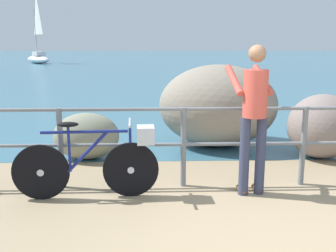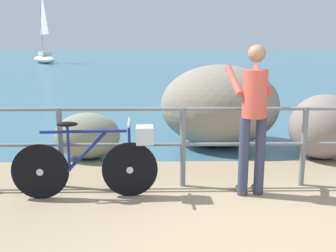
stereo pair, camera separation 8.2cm
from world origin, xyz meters
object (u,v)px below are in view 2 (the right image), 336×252
Objects in this scene: bicycle at (98,159)px; breakwater_boulder_right at (325,127)px; breakwater_boulder_left at (88,136)px; sailboat at (44,56)px; person_at_railing at (253,113)px; breakwater_boulder_main at (220,106)px.

breakwater_boulder_right is (3.31, 1.53, 0.05)m from bicycle.
bicycle is 1.65× the size of breakwater_boulder_left.
breakwater_boulder_left is at bearing 162.58° from sailboat.
person_at_railing is at bearing 165.39° from sailboat.
breakwater_boulder_main is 2.03× the size of breakwater_boulder_left.
person_at_railing reaches higher than breakwater_boulder_left.
person_at_railing is 2.32m from breakwater_boulder_main.
breakwater_boulder_right is (1.50, 1.46, -0.48)m from person_at_railing.
sailboat reaches higher than bicycle.
person_at_railing is at bearing -135.62° from breakwater_boulder_right.
sailboat reaches higher than person_at_railing.
breakwater_boulder_main is 1.76m from breakwater_boulder_right.
breakwater_boulder_main is at bearing 166.78° from sailboat.
bicycle is at bearing -75.24° from breakwater_boulder_left.
breakwater_boulder_right is 0.18× the size of sailboat.
sailboat reaches higher than breakwater_boulder_main.
person_at_railing reaches higher than breakwater_boulder_main.
person_at_railing is 2.78m from breakwater_boulder_left.
bicycle is at bearing 162.44° from sailboat.
sailboat reaches higher than breakwater_boulder_right.
breakwater_boulder_right reaches higher than breakwater_boulder_left.
bicycle is 1.53× the size of breakwater_boulder_right.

